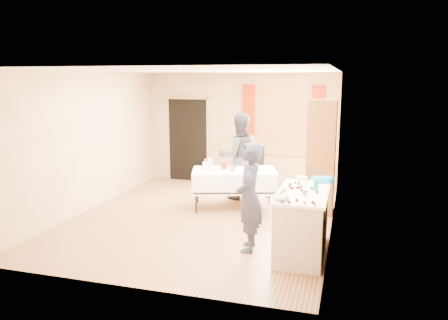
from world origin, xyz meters
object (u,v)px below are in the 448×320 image
(counter, at_px, (302,223))
(party_table, at_px, (234,185))
(cabinet, at_px, (321,157))
(chair, at_px, (256,182))
(woman, at_px, (239,156))
(girl, at_px, (249,197))

(counter, bearing_deg, party_table, 128.26)
(cabinet, bearing_deg, party_table, -173.12)
(chair, distance_m, woman, 0.69)
(party_table, relative_size, woman, 1.00)
(counter, relative_size, chair, 1.36)
(cabinet, xyz_separation_m, counter, (-0.10, -2.10, -0.59))
(cabinet, relative_size, woman, 1.18)
(chair, height_order, girl, girl)
(cabinet, relative_size, counter, 1.44)
(party_table, bearing_deg, cabinet, -10.34)
(cabinet, height_order, counter, cabinet)
(cabinet, xyz_separation_m, chair, (-1.38, 0.73, -0.73))
(cabinet, distance_m, chair, 1.72)
(girl, xyz_separation_m, woman, (-0.82, 2.66, 0.10))
(counter, height_order, chair, chair)
(counter, relative_size, girl, 0.92)
(counter, bearing_deg, chair, 114.33)
(counter, xyz_separation_m, woman, (-1.58, 2.59, 0.44))
(cabinet, relative_size, girl, 1.32)
(chair, bearing_deg, counter, -90.52)
(woman, bearing_deg, girl, 79.91)
(girl, bearing_deg, counter, 87.17)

